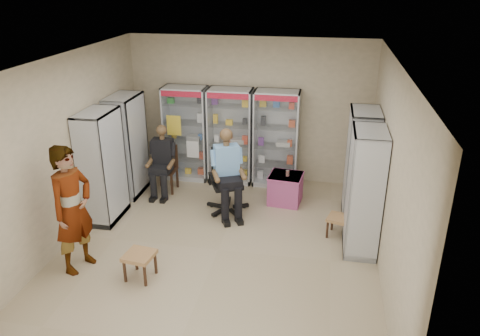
% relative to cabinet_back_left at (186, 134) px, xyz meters
% --- Properties ---
extents(floor, '(6.00, 6.00, 0.00)m').
position_rel_cabinet_back_left_xyz_m(floor, '(1.30, -2.73, -1.00)').
color(floor, tan).
rests_on(floor, ground).
extents(room_shell, '(5.02, 6.02, 3.01)m').
position_rel_cabinet_back_left_xyz_m(room_shell, '(1.30, -2.73, 0.97)').
color(room_shell, '#C3B190').
rests_on(room_shell, ground).
extents(cabinet_back_left, '(0.90, 0.50, 2.00)m').
position_rel_cabinet_back_left_xyz_m(cabinet_back_left, '(0.00, 0.00, 0.00)').
color(cabinet_back_left, silver).
rests_on(cabinet_back_left, floor).
extents(cabinet_back_mid, '(0.90, 0.50, 2.00)m').
position_rel_cabinet_back_left_xyz_m(cabinet_back_mid, '(0.95, 0.00, 0.00)').
color(cabinet_back_mid, '#B3B5BB').
rests_on(cabinet_back_mid, floor).
extents(cabinet_back_right, '(0.90, 0.50, 2.00)m').
position_rel_cabinet_back_left_xyz_m(cabinet_back_right, '(1.90, 0.00, 0.00)').
color(cabinet_back_right, '#A0A3A7').
rests_on(cabinet_back_right, floor).
extents(cabinet_right_far, '(0.90, 0.50, 2.00)m').
position_rel_cabinet_back_left_xyz_m(cabinet_right_far, '(3.53, -1.13, 0.00)').
color(cabinet_right_far, '#B3B4BA').
rests_on(cabinet_right_far, floor).
extents(cabinet_right_near, '(0.90, 0.50, 2.00)m').
position_rel_cabinet_back_left_xyz_m(cabinet_right_near, '(3.53, -2.23, 0.00)').
color(cabinet_right_near, '#A7AAAE').
rests_on(cabinet_right_near, floor).
extents(cabinet_left_far, '(0.90, 0.50, 2.00)m').
position_rel_cabinet_back_left_xyz_m(cabinet_left_far, '(-0.93, -0.93, 0.00)').
color(cabinet_left_far, silver).
rests_on(cabinet_left_far, floor).
extents(cabinet_left_near, '(0.90, 0.50, 2.00)m').
position_rel_cabinet_back_left_xyz_m(cabinet_left_near, '(-0.93, -2.03, 0.00)').
color(cabinet_left_near, '#BBBCC3').
rests_on(cabinet_left_near, floor).
extents(wooden_chair, '(0.42, 0.42, 0.94)m').
position_rel_cabinet_back_left_xyz_m(wooden_chair, '(-0.25, -0.73, -0.53)').
color(wooden_chair, black).
rests_on(wooden_chair, floor).
extents(seated_customer, '(0.44, 0.60, 1.34)m').
position_rel_cabinet_back_left_xyz_m(seated_customer, '(-0.25, -0.78, -0.33)').
color(seated_customer, black).
rests_on(seated_customer, floor).
extents(office_chair, '(0.87, 0.87, 1.20)m').
position_rel_cabinet_back_left_xyz_m(office_chair, '(1.16, -1.35, -0.40)').
color(office_chair, black).
rests_on(office_chair, floor).
extents(seated_shopkeeper, '(0.75, 0.84, 1.53)m').
position_rel_cabinet_back_left_xyz_m(seated_shopkeeper, '(1.16, -1.40, -0.24)').
color(seated_shopkeeper, '#6DA4D9').
rests_on(seated_shopkeeper, floor).
extents(pink_trunk, '(0.66, 0.64, 0.57)m').
position_rel_cabinet_back_left_xyz_m(pink_trunk, '(2.20, -0.82, -0.71)').
color(pink_trunk, '#A6427D').
rests_on(pink_trunk, floor).
extents(tea_glass, '(0.07, 0.07, 0.11)m').
position_rel_cabinet_back_left_xyz_m(tea_glass, '(2.23, -0.86, -0.37)').
color(tea_glass, '#582B07').
rests_on(tea_glass, pink_trunk).
extents(woven_stool_a, '(0.45, 0.45, 0.36)m').
position_rel_cabinet_back_left_xyz_m(woven_stool_a, '(3.20, -1.92, -0.82)').
color(woven_stool_a, '#96643F').
rests_on(woven_stool_a, floor).
extents(woven_stool_b, '(0.45, 0.45, 0.40)m').
position_rel_cabinet_back_left_xyz_m(woven_stool_b, '(0.35, -3.65, -0.80)').
color(woven_stool_b, '#AA8047').
rests_on(woven_stool_b, floor).
extents(standing_man, '(0.66, 0.82, 1.96)m').
position_rel_cabinet_back_left_xyz_m(standing_man, '(-0.65, -3.56, -0.02)').
color(standing_man, gray).
rests_on(standing_man, floor).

